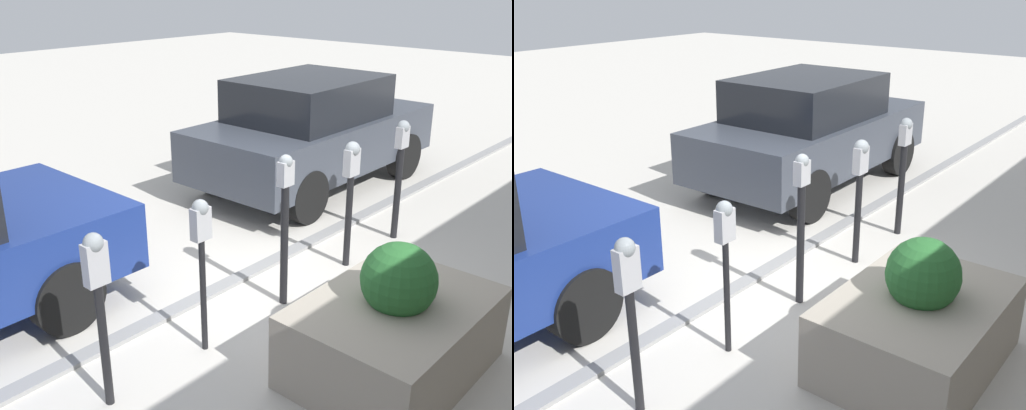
{
  "view_description": "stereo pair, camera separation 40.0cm",
  "coord_description": "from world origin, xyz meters",
  "views": [
    {
      "loc": [
        -3.92,
        -3.73,
        2.94
      ],
      "look_at": [
        0.0,
        -0.16,
        0.89
      ],
      "focal_mm": 42.0,
      "sensor_mm": 36.0,
      "label": 1
    },
    {
      "loc": [
        -4.18,
        -3.43,
        2.94
      ],
      "look_at": [
        0.0,
        -0.16,
        0.89
      ],
      "focal_mm": 42.0,
      "sensor_mm": 36.0,
      "label": 2
    }
  ],
  "objects": [
    {
      "name": "parking_meter_middle",
      "position": [
        -0.04,
        -0.55,
        0.92
      ],
      "size": [
        0.15,
        0.12,
        1.47
      ],
      "color": "black",
      "rests_on": "ground_plane"
    },
    {
      "name": "parking_meter_farthest",
      "position": [
        2.02,
        -0.55,
        0.92
      ],
      "size": [
        0.17,
        0.14,
        1.42
      ],
      "color": "black",
      "rests_on": "ground_plane"
    },
    {
      "name": "planter_box",
      "position": [
        -0.27,
        -1.85,
        0.38
      ],
      "size": [
        1.63,
        1.14,
        1.09
      ],
      "color": "#A39989",
      "rests_on": "ground_plane"
    },
    {
      "name": "parking_meter_nearest",
      "position": [
        -2.0,
        -0.53,
        0.94
      ],
      "size": [
        0.16,
        0.14,
        1.36
      ],
      "color": "black",
      "rests_on": "ground_plane"
    },
    {
      "name": "curb_strip",
      "position": [
        0.0,
        0.08,
        0.02
      ],
      "size": [
        19.0,
        0.16,
        0.04
      ],
      "color": "gray",
      "rests_on": "ground_plane"
    },
    {
      "name": "parking_meter_second",
      "position": [
        -1.06,
        -0.55,
        0.98
      ],
      "size": [
        0.16,
        0.13,
        1.33
      ],
      "color": "black",
      "rests_on": "ground_plane"
    },
    {
      "name": "ground_plane",
      "position": [
        0.0,
        0.0,
        0.0
      ],
      "size": [
        40.0,
        40.0,
        0.0
      ],
      "primitive_type": "plane",
      "color": "beige"
    },
    {
      "name": "parked_car_middle",
      "position": [
        2.86,
        1.34,
        0.84
      ],
      "size": [
        3.95,
        1.84,
        1.61
      ],
      "rotation": [
        0.0,
        0.0,
        0.02
      ],
      "color": "#383D47",
      "rests_on": "ground_plane"
    },
    {
      "name": "parking_meter_fourth",
      "position": [
        1.03,
        -0.54,
        0.95
      ],
      "size": [
        0.18,
        0.15,
        1.37
      ],
      "color": "black",
      "rests_on": "ground_plane"
    }
  ]
}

